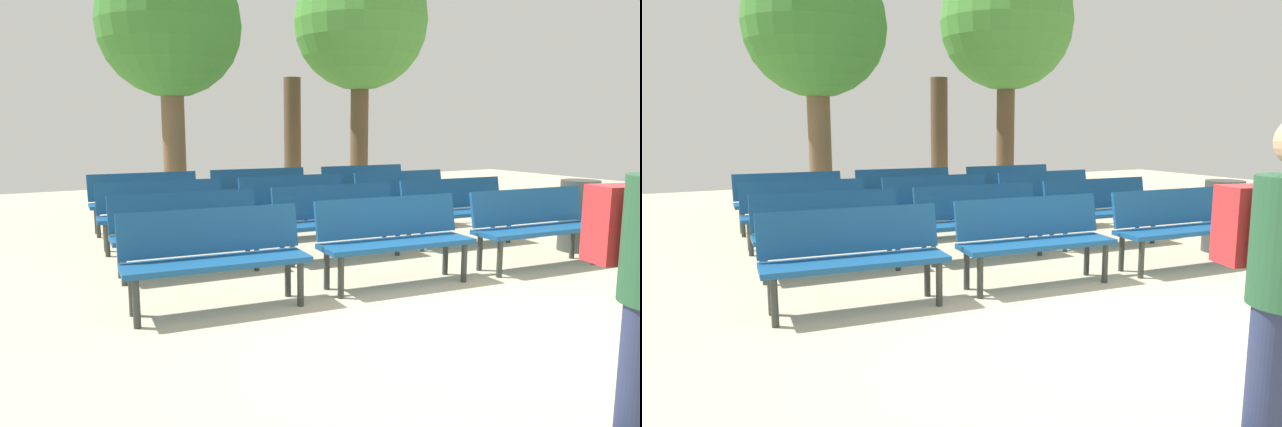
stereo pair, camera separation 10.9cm
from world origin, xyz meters
TOP-DOWN VIEW (x-y plane):
  - ground_plane at (0.00, 0.00)m, footprint 24.00×24.00m
  - bench_r0_c0 at (-1.71, 1.72)m, footprint 1.64×0.62m
  - bench_r0_c1 at (0.12, 1.61)m, footprint 1.64×0.63m
  - bench_r0_c2 at (1.96, 1.44)m, footprint 1.63×0.61m
  - bench_r1_c0 at (-1.57, 3.04)m, footprint 1.63×0.59m
  - bench_r1_c1 at (0.23, 2.89)m, footprint 1.63×0.59m
  - bench_r1_c2 at (2.03, 2.80)m, footprint 1.64×0.62m
  - bench_r2_c0 at (-1.51, 4.43)m, footprint 1.64×0.63m
  - bench_r2_c1 at (0.36, 4.29)m, footprint 1.63×0.58m
  - bench_r2_c2 at (2.16, 4.14)m, footprint 1.62×0.56m
  - bench_r3_c0 at (-1.44, 5.76)m, footprint 1.63×0.58m
  - bench_r3_c1 at (0.41, 5.67)m, footprint 1.64×0.63m
  - bench_r3_c2 at (2.33, 5.47)m, footprint 1.63×0.60m
  - tree_0 at (-0.01, 9.18)m, footprint 0.25×0.25m
  - tree_1 at (2.86, 9.49)m, footprint 0.41×0.41m
  - tree_2 at (3.20, 7.06)m, footprint 2.69×2.69m
  - tree_3 at (-0.58, 7.26)m, footprint 2.49×2.49m
  - trash_bin at (3.11, 1.74)m, footprint 0.47×0.47m

SIDE VIEW (x-z plane):
  - ground_plane at x=0.00m, z-range 0.00..0.00m
  - trash_bin at x=3.11m, z-range 0.00..0.91m
  - bench_r0_c0 at x=-1.71m, z-range 0.07..0.94m
  - bench_r0_c1 at x=0.12m, z-range 0.07..0.94m
  - bench_r0_c2 at x=1.96m, z-range 0.07..0.94m
  - bench_r1_c0 at x=-1.57m, z-range 0.07..0.94m
  - bench_r1_c1 at x=0.23m, z-range 0.07..0.94m
  - bench_r1_c2 at x=2.03m, z-range 0.07..0.94m
  - bench_r2_c0 at x=-1.51m, z-range 0.07..0.94m
  - bench_r2_c1 at x=0.36m, z-range 0.07..0.94m
  - bench_r2_c2 at x=2.16m, z-range 0.07..0.94m
  - bench_r3_c0 at x=-1.44m, z-range 0.07..0.94m
  - bench_r3_c1 at x=0.41m, z-range 0.07..0.94m
  - bench_r3_c2 at x=2.33m, z-range 0.07..0.94m
  - tree_1 at x=2.86m, z-range 0.00..2.70m
  - tree_0 at x=-0.01m, z-range 0.00..3.18m
  - tree_3 at x=-0.58m, z-range 0.98..5.53m
  - tree_2 at x=3.20m, z-range 1.10..6.06m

